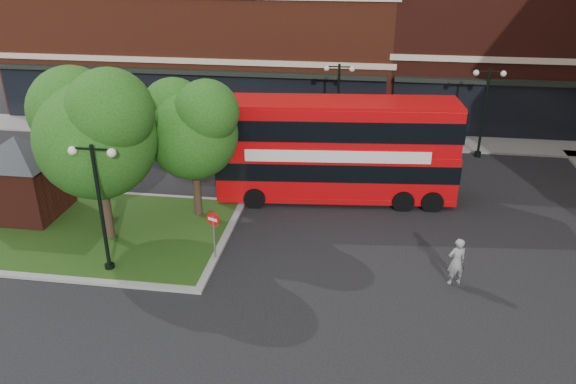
% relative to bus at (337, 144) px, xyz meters
% --- Properties ---
extents(ground, '(120.00, 120.00, 0.00)m').
position_rel_bus_xyz_m(ground, '(-2.36, -7.87, -2.73)').
color(ground, black).
rests_on(ground, ground).
extents(pavement_far, '(44.00, 3.00, 0.12)m').
position_rel_bus_xyz_m(pavement_far, '(-2.36, 8.63, -2.67)').
color(pavement_far, slate).
rests_on(pavement_far, ground).
extents(terrace_far_left, '(26.00, 12.00, 14.00)m').
position_rel_bus_xyz_m(terrace_far_left, '(-10.36, 16.13, 4.27)').
color(terrace_far_left, maroon).
rests_on(terrace_far_left, ground).
extents(traffic_island, '(12.60, 7.60, 0.15)m').
position_rel_bus_xyz_m(traffic_island, '(-10.36, -4.87, -2.66)').
color(traffic_island, gray).
rests_on(traffic_island, ground).
extents(kiosk, '(6.51, 6.51, 3.60)m').
position_rel_bus_xyz_m(kiosk, '(-13.36, -3.87, -0.42)').
color(kiosk, '#471911').
rests_on(kiosk, traffic_island).
extents(tree_island_west, '(5.40, 4.71, 7.21)m').
position_rel_bus_xyz_m(tree_island_west, '(-8.95, -5.29, 2.06)').
color(tree_island_west, '#2D2116').
rests_on(tree_island_west, ground).
extents(tree_island_east, '(4.46, 3.90, 6.29)m').
position_rel_bus_xyz_m(tree_island_east, '(-5.94, -2.81, 1.51)').
color(tree_island_east, '#2D2116').
rests_on(tree_island_east, ground).
extents(lamp_island, '(1.72, 0.36, 5.00)m').
position_rel_bus_xyz_m(lamp_island, '(-7.86, -7.67, 0.10)').
color(lamp_island, black).
rests_on(lamp_island, ground).
extents(lamp_far_left, '(1.72, 0.36, 5.00)m').
position_rel_bus_xyz_m(lamp_far_left, '(-0.36, 6.63, 0.10)').
color(lamp_far_left, black).
rests_on(lamp_far_left, ground).
extents(lamp_far_right, '(1.72, 0.36, 5.00)m').
position_rel_bus_xyz_m(lamp_far_right, '(7.64, 6.63, 0.10)').
color(lamp_far_right, black).
rests_on(lamp_far_right, ground).
extents(bus, '(11.09, 3.53, 4.16)m').
position_rel_bus_xyz_m(bus, '(0.00, 0.00, 0.00)').
color(bus, '#C3070B').
rests_on(bus, ground).
extents(woman, '(0.78, 0.64, 1.83)m').
position_rel_bus_xyz_m(woman, '(4.74, -6.67, -1.82)').
color(woman, gray).
rests_on(woman, ground).
extents(car_silver, '(3.85, 1.93, 1.26)m').
position_rel_bus_xyz_m(car_silver, '(-8.31, 6.63, -2.10)').
color(car_silver, silver).
rests_on(car_silver, ground).
extents(car_white, '(4.28, 1.94, 1.36)m').
position_rel_bus_xyz_m(car_white, '(0.64, 6.63, -2.05)').
color(car_white, silver).
rests_on(car_white, ground).
extents(no_entry_sign, '(0.54, 0.27, 2.07)m').
position_rel_bus_xyz_m(no_entry_sign, '(-4.16, -6.37, -1.25)').
color(no_entry_sign, slate).
rests_on(no_entry_sign, ground).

